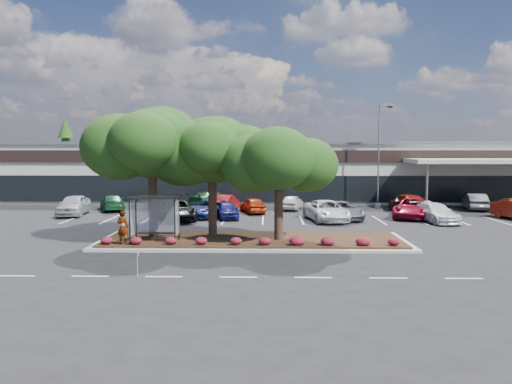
{
  "coord_description": "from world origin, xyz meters",
  "views": [
    {
      "loc": [
        -1.16,
        -24.94,
        5.45
      ],
      "look_at": [
        -1.92,
        8.53,
        2.6
      ],
      "focal_mm": 35.0,
      "sensor_mm": 36.0,
      "label": 1
    }
  ],
  "objects_px": {
    "survey_stake": "(138,261)",
    "car_1": "(176,210)",
    "light_pole": "(379,162)",
    "car_0": "(74,205)"
  },
  "relations": [
    {
      "from": "survey_stake",
      "to": "car_1",
      "type": "bearing_deg",
      "value": 95.01
    },
    {
      "from": "light_pole",
      "to": "car_1",
      "type": "distance_m",
      "value": 19.89
    },
    {
      "from": "light_pole",
      "to": "car_1",
      "type": "bearing_deg",
      "value": -153.82
    },
    {
      "from": "survey_stake",
      "to": "car_1",
      "type": "xyz_separation_m",
      "value": [
        -1.53,
        17.4,
        0.08
      ]
    },
    {
      "from": "car_0",
      "to": "car_1",
      "type": "distance_m",
      "value": 9.4
    },
    {
      "from": "car_1",
      "to": "survey_stake",
      "type": "bearing_deg",
      "value": -104.12
    },
    {
      "from": "light_pole",
      "to": "car_1",
      "type": "relative_size",
      "value": 1.73
    },
    {
      "from": "light_pole",
      "to": "car_0",
      "type": "relative_size",
      "value": 1.93
    },
    {
      "from": "car_0",
      "to": "car_1",
      "type": "relative_size",
      "value": 0.9
    },
    {
      "from": "light_pole",
      "to": "car_0",
      "type": "distance_m",
      "value": 27.51
    }
  ]
}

